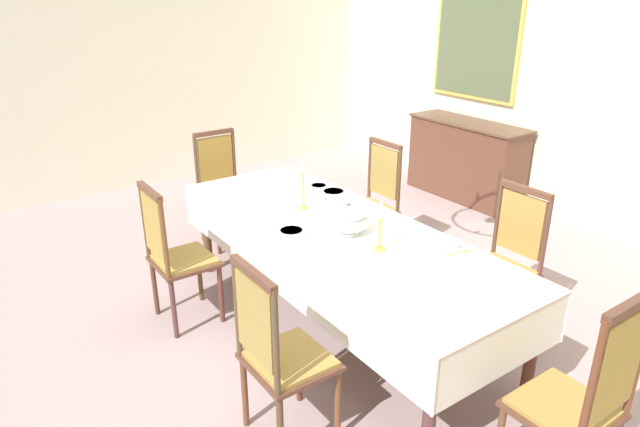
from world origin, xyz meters
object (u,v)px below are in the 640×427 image
(spoon_primary, at_px, (327,191))
(bowl_near_right, at_px, (446,243))
(chair_north_a, at_px, (372,200))
(chair_south_b, at_px, (279,352))
(bowl_far_left, at_px, (291,232))
(bowl_near_left, at_px, (334,193))
(chair_south_a, at_px, (175,253))
(framed_painting, at_px, (476,44))
(spoon_secondary, at_px, (463,251))
(chair_north_b, at_px, (505,260))
(dining_table, at_px, (338,237))
(soup_tureen, at_px, (348,218))
(sideboard, at_px, (465,160))
(bowl_far_right, at_px, (319,187))
(candlestick_east, at_px, (380,231))
(candlestick_west, at_px, (303,189))
(chair_head_west, at_px, (223,186))
(chair_head_east, at_px, (580,399))

(spoon_primary, bearing_deg, bowl_near_right, 15.23)
(chair_north_a, relative_size, chair_south_b, 1.00)
(bowl_far_left, bearing_deg, bowl_near_left, 123.24)
(chair_south_a, relative_size, framed_painting, 0.88)
(spoon_primary, relative_size, spoon_secondary, 0.99)
(chair_south_b, relative_size, chair_north_b, 1.01)
(chair_south_b, distance_m, chair_north_b, 1.83)
(dining_table, bearing_deg, bowl_near_right, 30.73)
(soup_tureen, xyz_separation_m, sideboard, (-1.42, 2.84, -0.43))
(bowl_far_right, bearing_deg, chair_south_a, -89.37)
(chair_north_a, relative_size, bowl_near_left, 5.52)
(candlestick_east, relative_size, bowl_far_left, 1.77)
(candlestick_west, bearing_deg, chair_north_b, 38.70)
(chair_head_west, distance_m, spoon_primary, 1.26)
(dining_table, xyz_separation_m, sideboard, (-1.31, 2.84, -0.25))
(dining_table, bearing_deg, chair_north_a, 127.82)
(chair_head_east, relative_size, sideboard, 0.80)
(candlestick_west, bearing_deg, bowl_far_left, -43.17)
(chair_north_b, bearing_deg, spoon_secondary, 94.96)
(dining_table, relative_size, sideboard, 1.97)
(chair_north_b, bearing_deg, chair_head_east, 140.56)
(chair_south_b, bearing_deg, spoon_secondary, 88.09)
(chair_south_b, distance_m, bowl_far_right, 1.93)
(chair_south_b, height_order, sideboard, chair_south_b)
(chair_south_b, relative_size, bowl_far_right, 7.43)
(bowl_far_right, relative_size, spoon_primary, 0.83)
(chair_head_west, bearing_deg, chair_south_b, 70.11)
(chair_head_east, bearing_deg, dining_table, 90.00)
(bowl_near_left, bearing_deg, dining_table, -33.52)
(chair_south_b, height_order, spoon_secondary, chair_south_b)
(chair_north_a, height_order, bowl_near_right, chair_north_a)
(dining_table, bearing_deg, chair_south_b, -52.13)
(candlestick_east, height_order, spoon_secondary, candlestick_east)
(soup_tureen, height_order, bowl_near_right, soup_tureen)
(candlestick_west, bearing_deg, sideboard, 107.25)
(chair_north_b, height_order, framed_painting, framed_painting)
(framed_painting, bearing_deg, chair_north_b, -44.08)
(soup_tureen, height_order, candlestick_west, candlestick_west)
(dining_table, relative_size, bowl_far_right, 19.53)
(chair_head_west, bearing_deg, framed_painting, 174.75)
(chair_south_b, xyz_separation_m, bowl_far_right, (-1.44, 1.26, 0.24))
(candlestick_east, bearing_deg, dining_table, -180.00)
(chair_head_west, xyz_separation_m, candlestick_west, (1.39, -0.00, 0.38))
(bowl_near_right, bearing_deg, sideboard, 128.44)
(chair_head_west, height_order, candlestick_west, candlestick_west)
(dining_table, distance_m, candlestick_east, 0.47)
(chair_south_a, relative_size, soup_tureen, 3.94)
(candlestick_east, distance_m, sideboard, 3.36)
(bowl_near_left, xyz_separation_m, bowl_near_right, (1.16, 0.04, -0.00))
(bowl_far_right, bearing_deg, chair_north_b, 21.66)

